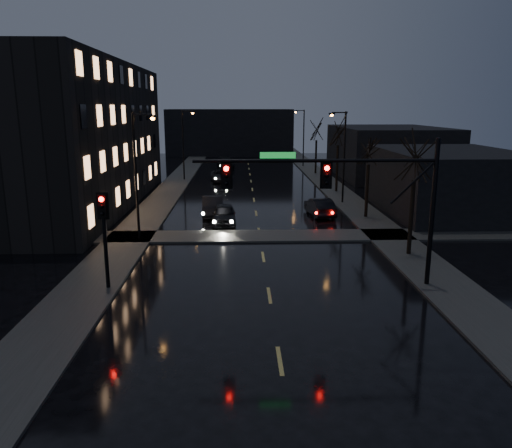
{
  "coord_description": "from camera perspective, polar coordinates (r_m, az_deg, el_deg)",
  "views": [
    {
      "loc": [
        -1.31,
        -13.28,
        8.33
      ],
      "look_at": [
        -0.59,
        8.6,
        3.2
      ],
      "focal_mm": 35.0,
      "sensor_mm": 36.0,
      "label": 1
    }
  ],
  "objects": [
    {
      "name": "signal_pole_left",
      "position": [
        23.73,
        -16.97,
        -0.35
      ],
      "size": [
        0.35,
        0.41,
        4.53
      ],
      "color": "black",
      "rests_on": "ground"
    },
    {
      "name": "tree_far",
      "position": [
        64.06,
        6.96,
        11.07
      ],
      "size": [
        3.43,
        3.43,
        7.88
      ],
      "color": "black",
      "rests_on": "ground"
    },
    {
      "name": "tree_mid_b",
      "position": [
        50.26,
        9.43,
        11.06
      ],
      "size": [
        3.74,
        3.74,
        8.59
      ],
      "color": "black",
      "rests_on": "ground"
    },
    {
      "name": "sidewalk_cross",
      "position": [
        32.87,
        0.45,
        -1.38
      ],
      "size": [
        40.0,
        3.0,
        0.12
      ],
      "primitive_type": "cube",
      "color": "#2D2D2B",
      "rests_on": "ground"
    },
    {
      "name": "oncoming_car_b",
      "position": [
        39.28,
        -4.98,
        2.02
      ],
      "size": [
        1.86,
        4.66,
        1.51
      ],
      "primitive_type": "imported",
      "rotation": [
        0.0,
        0.0,
        0.06
      ],
      "color": "black",
      "rests_on": "ground"
    },
    {
      "name": "tree_near",
      "position": [
        29.04,
        17.85,
        8.39
      ],
      "size": [
        3.52,
        3.52,
        8.08
      ],
      "color": "black",
      "rests_on": "ground"
    },
    {
      "name": "streetlight_r_mid",
      "position": [
        44.33,
        9.79,
        8.4
      ],
      "size": [
        1.53,
        0.28,
        8.0
      ],
      "color": "black",
      "rests_on": "ground"
    },
    {
      "name": "commercial_right_near",
      "position": [
        43.12,
        21.14,
        4.53
      ],
      "size": [
        10.0,
        14.0,
        5.0
      ],
      "primitive_type": "cube",
      "color": "black",
      "rests_on": "ground"
    },
    {
      "name": "far_block",
      "position": [
        91.4,
        -3.0,
        10.46
      ],
      "size": [
        22.0,
        10.0,
        8.0
      ],
      "primitive_type": "cube",
      "color": "black",
      "rests_on": "ground"
    },
    {
      "name": "tree_mid_a",
      "position": [
        38.61,
        12.84,
        9.15
      ],
      "size": [
        3.3,
        3.3,
        7.58
      ],
      "color": "black",
      "rests_on": "ground"
    },
    {
      "name": "sidewalk_left",
      "position": [
        49.51,
        -10.23,
        3.37
      ],
      "size": [
        3.0,
        140.0,
        0.12
      ],
      "primitive_type": "cube",
      "color": "#2D2D2B",
      "rests_on": "ground"
    },
    {
      "name": "commercial_right_far",
      "position": [
        64.18,
        14.84,
        8.0
      ],
      "size": [
        12.0,
        18.0,
        6.0
      ],
      "primitive_type": "cube",
      "color": "black",
      "rests_on": "ground"
    },
    {
      "name": "lead_car",
      "position": [
        39.43,
        7.29,
        1.95
      ],
      "size": [
        2.03,
        4.51,
        1.44
      ],
      "primitive_type": "imported",
      "rotation": [
        0.0,
        0.0,
        3.26
      ],
      "color": "black",
      "rests_on": "ground"
    },
    {
      "name": "streetlight_r_far",
      "position": [
        71.92,
        5.3,
        10.3
      ],
      "size": [
        1.53,
        0.28,
        8.0
      ],
      "color": "black",
      "rests_on": "ground"
    },
    {
      "name": "apartment_block",
      "position": [
        45.93,
        -21.5,
        9.38
      ],
      "size": [
        12.0,
        30.0,
        12.0
      ],
      "primitive_type": "cube",
      "color": "black",
      "rests_on": "ground"
    },
    {
      "name": "oncoming_car_c",
      "position": [
        57.7,
        -3.94,
        5.55
      ],
      "size": [
        2.79,
        5.14,
        1.37
      ],
      "primitive_type": "imported",
      "rotation": [
        0.0,
        0.0,
        0.11
      ],
      "color": "black",
      "rests_on": "ground"
    },
    {
      "name": "streetlight_l_near",
      "position": [
        32.1,
        -13.23,
        6.48
      ],
      "size": [
        1.53,
        0.28,
        8.0
      ],
      "color": "black",
      "rests_on": "ground"
    },
    {
      "name": "sidewalk_right",
      "position": [
        49.96,
        9.48,
        3.48
      ],
      "size": [
        3.0,
        140.0,
        0.12
      ],
      "primitive_type": "cube",
      "color": "#2D2D2B",
      "rests_on": "ground"
    },
    {
      "name": "streetlight_l_far",
      "position": [
        58.73,
        -8.13,
        9.59
      ],
      "size": [
        1.53,
        0.28,
        8.0
      ],
      "color": "black",
      "rests_on": "ground"
    },
    {
      "name": "ground",
      "position": [
        15.74,
        3.35,
        -18.81
      ],
      "size": [
        160.0,
        160.0,
        0.0
      ],
      "primitive_type": "plane",
      "color": "black",
      "rests_on": "ground"
    },
    {
      "name": "oncoming_car_d",
      "position": [
        70.2,
        -3.51,
        6.98
      ],
      "size": [
        2.76,
        5.45,
        1.52
      ],
      "primitive_type": "imported",
      "rotation": [
        0.0,
        0.0,
        0.13
      ],
      "color": "black",
      "rests_on": "ground"
    },
    {
      "name": "oncoming_car_a",
      "position": [
        36.55,
        -3.7,
        1.14
      ],
      "size": [
        1.82,
        4.25,
        1.43
      ],
      "primitive_type": "imported",
      "rotation": [
        0.0,
        0.0,
        0.03
      ],
      "color": "black",
      "rests_on": "ground"
    },
    {
      "name": "signal_mast",
      "position": [
        23.13,
        11.05,
        4.33
      ],
      "size": [
        11.11,
        0.41,
        7.0
      ],
      "color": "black",
      "rests_on": "ground"
    }
  ]
}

